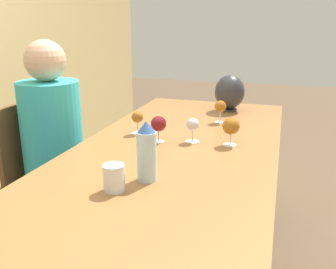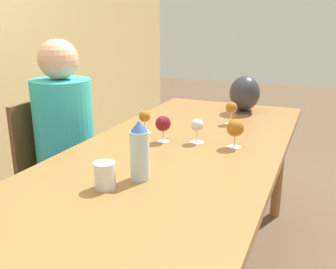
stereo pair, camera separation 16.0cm
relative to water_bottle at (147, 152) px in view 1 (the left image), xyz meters
The scene contains 11 objects.
dining_table 0.33m from the water_bottle, ahead, with size 2.38×0.93×0.77m.
water_bottle is the anchor object (origin of this frame).
water_tumbler 0.15m from the water_bottle, 146.64° to the left, with size 0.08×0.08×0.10m.
vase 1.22m from the water_bottle, ahead, with size 0.19×0.19×0.24m.
wine_glass_0 0.60m from the water_bottle, 24.77° to the left, with size 0.07×0.07×0.12m.
wine_glass_1 0.50m from the water_bottle, ahead, with size 0.07×0.07×0.12m.
wine_glass_2 0.91m from the water_bottle, ahead, with size 0.07×0.07×0.13m.
wine_glass_3 0.46m from the water_bottle, 13.03° to the left, with size 0.08×0.08×0.13m.
wine_glass_4 0.55m from the water_bottle, 25.45° to the right, with size 0.08×0.08×0.14m.
chair_far 1.03m from the water_bottle, 58.19° to the left, with size 0.44×0.44×0.90m.
person_far 0.91m from the water_bottle, 55.45° to the left, with size 0.33×0.33×1.25m.
Camera 1 is at (-1.48, -0.45, 1.34)m, focal length 40.00 mm.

